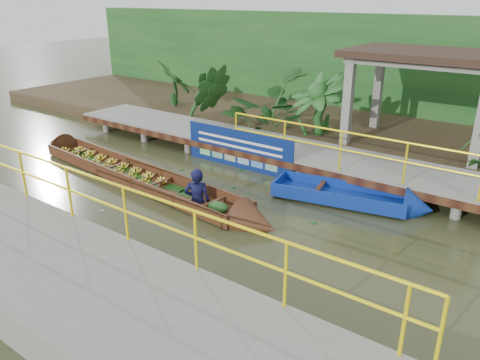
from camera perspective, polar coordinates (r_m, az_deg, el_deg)
The scene contains 10 objects.
ground at distance 11.23m, azimuth -4.16°, elevation -2.89°, with size 80.00×80.00×0.00m, color #303319.
land_strip at distance 17.21m, azimuth 12.21°, elevation 6.26°, with size 30.00×8.00×0.45m, color #322719.
far_dock at distance 13.65m, azimuth 5.17°, elevation 3.76°, with size 16.00×2.06×1.66m.
near_dock at distance 7.98m, azimuth -18.63°, elevation -12.71°, with size 18.00×2.40×1.73m.
pavilion at distance 14.62m, azimuth 21.96°, elevation 12.94°, with size 4.40×3.00×3.00m.
foliage_backdrop at distance 19.13m, azimuth 15.85°, elevation 12.90°, with size 30.00×0.80×4.00m, color #164519.
vendor_boat at distance 12.54m, azimuth -11.72°, elevation 0.58°, with size 9.40×1.78×2.10m.
moored_blue_boat at distance 11.37m, azimuth 16.44°, elevation -2.58°, with size 3.81×1.66×0.88m.
blue_banner at distance 13.34m, azimuth -0.18°, elevation 3.77°, with size 3.61×0.04×1.13m.
tropical_plants at distance 15.12m, azimuth 8.19°, elevation 8.75°, with size 14.41×1.41×1.76m.
Camera 1 is at (6.67, -7.74, 4.66)m, focal length 35.00 mm.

